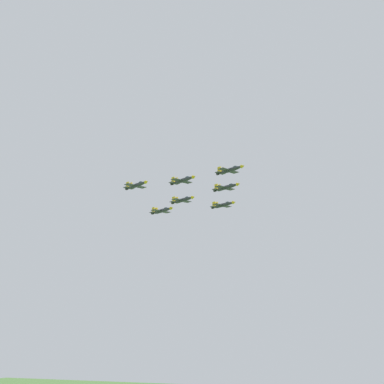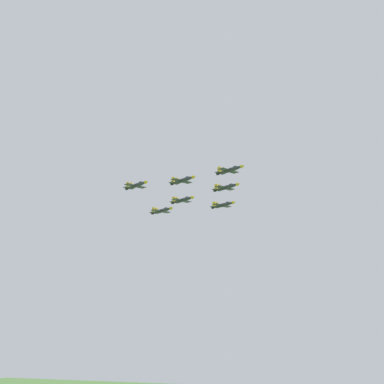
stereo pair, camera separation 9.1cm
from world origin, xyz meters
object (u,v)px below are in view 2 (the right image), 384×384
object	(u,v)px
jet_left_outer	(223,205)
jet_slot_rear	(183,200)
jet_right_wingman	(183,180)
jet_left_wingman	(226,187)
jet_right_outer	(136,185)
jet_trailing	(162,211)
jet_lead	(230,170)

from	to	relation	value
jet_left_outer	jet_slot_rear	distance (m)	24.63
jet_right_wingman	jet_left_outer	distance (m)	39.63
jet_right_wingman	jet_slot_rear	bearing A→B (deg)	139.88
jet_left_wingman	jet_slot_rear	distance (m)	19.60
jet_right_outer	jet_trailing	xyz separation A→B (m)	(28.43, 2.12, -4.36)
jet_left_outer	jet_slot_rear	world-z (taller)	jet_left_outer
jet_right_wingman	jet_left_outer	world-z (taller)	jet_right_wingman
jet_left_wingman	jet_right_wingman	bearing A→B (deg)	-90.39
jet_left_wingman	jet_left_outer	bearing A→B (deg)	139.25
jet_lead	jet_left_outer	xyz separation A→B (m)	(34.81, 15.09, -5.22)
jet_left_outer	jet_right_outer	xyz separation A→B (m)	(-44.09, 21.70, 0.42)
jet_lead	jet_left_outer	distance (m)	38.30
jet_right_wingman	jet_trailing	xyz separation A→B (m)	(23.79, 20.51, -5.67)
jet_lead	jet_right_outer	xyz separation A→B (m)	(-9.28, 36.79, -4.80)
jet_right_wingman	jet_trailing	size ratio (longest dim) A/B	0.98
jet_right_wingman	jet_slot_rear	world-z (taller)	jet_right_wingman
jet_right_outer	jet_slot_rear	bearing A→B (deg)	90.32
jet_left_wingman	jet_left_outer	size ratio (longest dim) A/B	1.01
jet_lead	jet_right_wingman	size ratio (longest dim) A/B	1.01
jet_right_outer	jet_left_outer	bearing A→B (deg)	90.32
jet_lead	jet_left_outer	world-z (taller)	jet_lead
jet_lead	jet_trailing	size ratio (longest dim) A/B	0.99
jet_left_wingman	jet_slot_rear	bearing A→B (deg)	-140.03
jet_trailing	jet_right_wingman	bearing A→B (deg)	-22.67
jet_left_outer	jet_trailing	distance (m)	28.78
jet_left_outer	jet_lead	bearing A→B (deg)	-39.73
jet_lead	jet_right_wingman	distance (m)	19.29
jet_lead	jet_trailing	distance (m)	44.32
jet_lead	jet_right_wingman	xyz separation A→B (m)	(-4.64, 18.39, -3.48)
jet_lead	jet_trailing	world-z (taller)	jet_lead
jet_lead	jet_slot_rear	world-z (taller)	jet_lead
jet_left_wingman	jet_trailing	size ratio (longest dim) A/B	1.01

